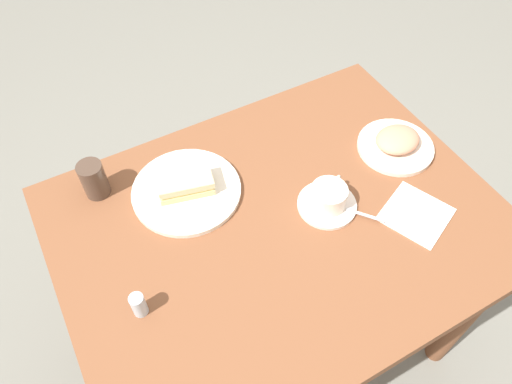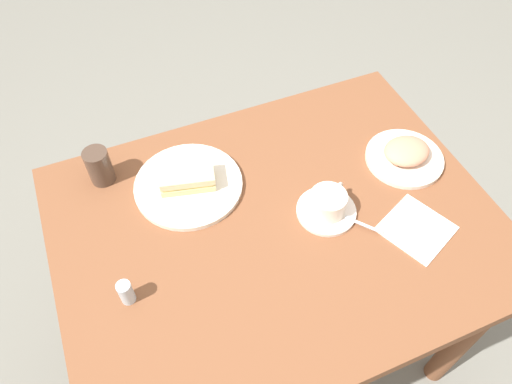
{
  "view_description": "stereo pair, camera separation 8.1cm",
  "coord_description": "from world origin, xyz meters",
  "views": [
    {
      "loc": [
        0.38,
        0.57,
        1.72
      ],
      "look_at": [
        0.02,
        -0.09,
        0.76
      ],
      "focal_mm": 34.0,
      "sensor_mm": 36.0,
      "label": 1
    },
    {
      "loc": [
        0.31,
        0.6,
        1.72
      ],
      "look_at": [
        0.02,
        -0.09,
        0.76
      ],
      "focal_mm": 34.0,
      "sensor_mm": 36.0,
      "label": 2
    }
  ],
  "objects": [
    {
      "name": "coffee_saucer",
      "position": [
        -0.13,
        0.02,
        0.73
      ],
      "size": [
        0.15,
        0.15,
        0.01
      ],
      "primitive_type": "cylinder",
      "color": "silver",
      "rests_on": "dining_table"
    },
    {
      "name": "sandwich_front",
      "position": [
        0.17,
        -0.19,
        0.76
      ],
      "size": [
        0.15,
        0.11,
        0.05
      ],
      "color": "#D4BE82",
      "rests_on": "sandwich_plate"
    },
    {
      "name": "coffee_cup",
      "position": [
        -0.13,
        0.02,
        0.77
      ],
      "size": [
        0.11,
        0.09,
        0.06
      ],
      "color": "silver",
      "rests_on": "coffee_saucer"
    },
    {
      "name": "salt_shaker",
      "position": [
        0.39,
        0.06,
        0.76
      ],
      "size": [
        0.03,
        0.03,
        0.06
      ],
      "primitive_type": "cylinder",
      "color": "silver",
      "rests_on": "dining_table"
    },
    {
      "name": "spoon",
      "position": [
        -0.18,
        0.08,
        0.74
      ],
      "size": [
        0.07,
        0.08,
        0.01
      ],
      "color": "silver",
      "rests_on": "coffee_saucer"
    },
    {
      "name": "drinking_glass",
      "position": [
        0.37,
        -0.31,
        0.78
      ],
      "size": [
        0.06,
        0.06,
        0.1
      ],
      "primitive_type": "cylinder",
      "color": "#4A372C",
      "rests_on": "dining_table"
    },
    {
      "name": "napkin",
      "position": [
        -0.31,
        0.15,
        0.73
      ],
      "size": [
        0.2,
        0.2,
        0.0
      ],
      "primitive_type": "cube",
      "rotation": [
        0.0,
        0.0,
        0.41
      ],
      "color": "white",
      "rests_on": "dining_table"
    },
    {
      "name": "ground_plane",
      "position": [
        0.0,
        0.0,
        0.0
      ],
      "size": [
        6.0,
        6.0,
        0.0
      ],
      "primitive_type": "plane",
      "color": "slate"
    },
    {
      "name": "sandwich_plate",
      "position": [
        0.17,
        -0.19,
        0.73
      ],
      "size": [
        0.28,
        0.28,
        0.01
      ],
      "primitive_type": "cylinder",
      "color": "silver",
      "rests_on": "dining_table"
    },
    {
      "name": "side_plate",
      "position": [
        -0.4,
        -0.06,
        0.73
      ],
      "size": [
        0.21,
        0.21,
        0.01
      ],
      "primitive_type": "cylinder",
      "color": "silver",
      "rests_on": "dining_table"
    },
    {
      "name": "dining_table",
      "position": [
        0.0,
        0.0,
        0.62
      ],
      "size": [
        1.08,
        0.83,
        0.73
      ],
      "color": "brown",
      "rests_on": "ground_plane"
    },
    {
      "name": "side_food_pile",
      "position": [
        -0.4,
        -0.06,
        0.76
      ],
      "size": [
        0.13,
        0.11,
        0.04
      ],
      "primitive_type": "ellipsoid",
      "color": "tan",
      "rests_on": "side_plate"
    }
  ]
}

